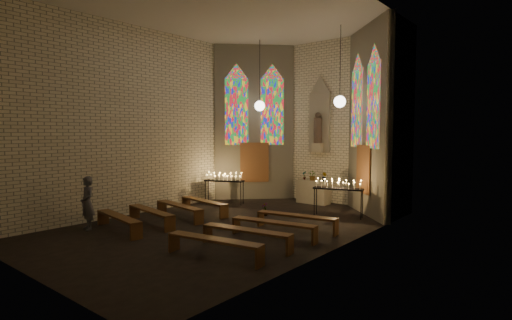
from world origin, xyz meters
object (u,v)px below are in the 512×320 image
(altar, at_px, (313,192))
(aisle_flower_pot, at_px, (265,209))
(votive_stand_right, at_px, (338,186))
(votive_stand_left, at_px, (224,179))
(visitor, at_px, (87,203))

(altar, relative_size, aisle_flower_pot, 2.91)
(aisle_flower_pot, height_order, votive_stand_right, votive_stand_right)
(votive_stand_left, bearing_deg, visitor, -113.89)
(votive_stand_right, bearing_deg, votive_stand_left, 171.28)
(altar, height_order, votive_stand_left, votive_stand_left)
(aisle_flower_pot, relative_size, visitor, 0.28)
(votive_stand_right, xyz_separation_m, visitor, (-5.23, -6.71, -0.28))
(votive_stand_left, height_order, votive_stand_right, votive_stand_right)
(votive_stand_left, bearing_deg, aisle_flower_pot, -38.30)
(aisle_flower_pot, relative_size, votive_stand_right, 0.26)
(altar, distance_m, visitor, 9.10)
(altar, bearing_deg, visitor, -109.79)
(aisle_flower_pot, relative_size, votive_stand_left, 0.27)
(altar, relative_size, visitor, 0.83)
(aisle_flower_pot, height_order, visitor, visitor)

